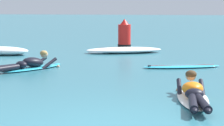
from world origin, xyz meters
name	(u,v)px	position (x,y,z in m)	size (l,w,h in m)	color
ground_plane	(159,54)	(0.00, 10.00, 0.00)	(120.00, 120.00, 0.00)	#2D6B7A
surfer_near	(193,93)	(1.20, 2.34, 0.14)	(0.76, 2.70, 0.54)	white
surfer_far	(29,65)	(-3.21, 5.49, 0.14)	(1.57, 2.32, 0.54)	#2DB2D1
drifting_surfboard	(181,66)	(0.87, 6.66, 0.03)	(2.29, 1.24, 0.16)	#2DB2D1
whitewater_front	(1,51)	(-5.46, 8.73, 0.14)	(2.00, 0.85, 0.30)	white
whitewater_far_band	(124,50)	(-1.30, 10.17, 0.10)	(2.96, 1.88, 0.21)	white
channel_marker_buoy	(124,36)	(-1.61, 12.36, 0.48)	(0.55, 0.55, 1.18)	red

